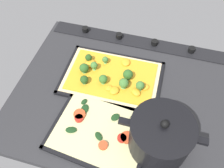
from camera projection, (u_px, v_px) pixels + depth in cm
name	position (u px, v px, depth cm)	size (l,w,h in cm)	color
ground_plane	(120.00, 96.00, 90.71)	(77.63, 63.71, 3.00)	#28282B
stove_control_panel	(136.00, 41.00, 105.28)	(74.52, 7.00, 2.60)	black
baking_tray_front	(112.00, 78.00, 93.37)	(37.73, 25.52, 1.30)	black
broccoli_pizza	(111.00, 76.00, 92.00)	(35.29, 23.09, 5.67)	beige
baking_tray_back	(100.00, 132.00, 79.98)	(33.76, 27.33, 1.30)	black
veggie_pizza_back	(100.00, 131.00, 79.53)	(31.13, 24.71, 1.90)	#C8C287
cooking_pot	(160.00, 136.00, 72.31)	(25.74, 18.91, 15.82)	black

